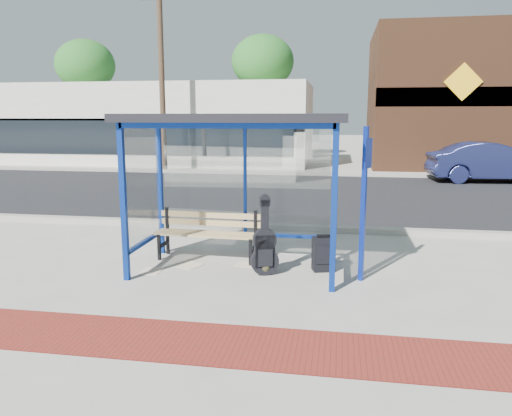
% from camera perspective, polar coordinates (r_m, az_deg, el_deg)
% --- Properties ---
extents(ground, '(120.00, 120.00, 0.00)m').
position_cam_1_polar(ground, '(7.94, -2.23, -7.05)').
color(ground, '#B2ADA0').
rests_on(ground, ground).
extents(brick_paver_strip, '(60.00, 1.00, 0.01)m').
position_cam_1_polar(brick_paver_strip, '(5.59, -7.86, -14.85)').
color(brick_paver_strip, maroon).
rests_on(brick_paver_strip, ground).
extents(curb_near, '(60.00, 0.25, 0.12)m').
position_cam_1_polar(curb_near, '(10.68, 0.94, -2.14)').
color(curb_near, gray).
rests_on(curb_near, ground).
extents(street_asphalt, '(60.00, 10.00, 0.00)m').
position_cam_1_polar(street_asphalt, '(15.67, 3.74, 1.65)').
color(street_asphalt, black).
rests_on(street_asphalt, ground).
extents(curb_far, '(60.00, 0.25, 0.12)m').
position_cam_1_polar(curb_far, '(20.70, 5.19, 3.92)').
color(curb_far, gray).
rests_on(curb_far, ground).
extents(far_sidewalk, '(60.00, 4.00, 0.01)m').
position_cam_1_polar(far_sidewalk, '(22.59, 5.56, 4.31)').
color(far_sidewalk, '#B2ADA0').
rests_on(far_sidewalk, ground).
extents(bus_shelter, '(3.30, 1.80, 2.42)m').
position_cam_1_polar(bus_shelter, '(7.65, -2.23, 8.08)').
color(bus_shelter, navy).
rests_on(bus_shelter, ground).
extents(storefront_white, '(18.00, 6.04, 4.00)m').
position_cam_1_polar(storefront_white, '(27.51, -13.20, 9.33)').
color(storefront_white, silver).
rests_on(storefront_white, ground).
extents(storefront_brown, '(10.00, 7.08, 6.40)m').
position_cam_1_polar(storefront_brown, '(26.71, 24.00, 11.28)').
color(storefront_brown, '#59331E').
rests_on(storefront_brown, ground).
extents(tree_left, '(3.60, 3.60, 7.03)m').
position_cam_1_polar(tree_left, '(33.41, -18.92, 15.13)').
color(tree_left, '#4C3826').
rests_on(tree_left, ground).
extents(tree_mid, '(3.60, 3.60, 7.03)m').
position_cam_1_polar(tree_mid, '(29.92, 0.77, 16.29)').
color(tree_mid, '#4C3826').
rests_on(tree_mid, ground).
extents(utility_pole_west, '(1.60, 0.24, 8.00)m').
position_cam_1_polar(utility_pole_west, '(22.21, -10.73, 14.68)').
color(utility_pole_west, '#4C3826').
rests_on(utility_pole_west, ground).
extents(bench, '(1.79, 0.51, 0.84)m').
position_cam_1_polar(bench, '(8.46, -5.48, -2.67)').
color(bench, black).
rests_on(bench, ground).
extents(guitar_bag, '(0.44, 0.25, 1.17)m').
position_cam_1_polar(guitar_bag, '(7.57, 1.00, -4.54)').
color(guitar_bag, black).
rests_on(guitar_bag, ground).
extents(suitcase, '(0.38, 0.30, 0.59)m').
position_cam_1_polar(suitcase, '(7.87, 7.72, -5.24)').
color(suitcase, black).
rests_on(suitcase, ground).
extents(backpack, '(0.35, 0.32, 0.37)m').
position_cam_1_polar(backpack, '(7.71, 1.17, -6.20)').
color(backpack, '#2F2E1A').
rests_on(backpack, ground).
extents(sign_post, '(0.14, 0.27, 2.25)m').
position_cam_1_polar(sign_post, '(7.30, 12.26, 1.36)').
color(sign_post, '#0E269A').
rests_on(sign_post, ground).
extents(newspaper_a, '(0.32, 0.40, 0.01)m').
position_cam_1_polar(newspaper_a, '(8.01, -11.91, -7.08)').
color(newspaper_a, white).
rests_on(newspaper_a, ground).
extents(newspaper_b, '(0.43, 0.47, 0.01)m').
position_cam_1_polar(newspaper_b, '(8.20, -7.50, -6.53)').
color(newspaper_b, white).
rests_on(newspaper_b, ground).
extents(newspaper_c, '(0.42, 0.36, 0.01)m').
position_cam_1_polar(newspaper_c, '(8.17, -0.97, -6.51)').
color(newspaper_c, white).
rests_on(newspaper_c, ground).
extents(parked_car, '(4.55, 1.91, 1.46)m').
position_cam_1_polar(parked_car, '(20.32, 25.30, 4.75)').
color(parked_car, '#191F48').
rests_on(parked_car, ground).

